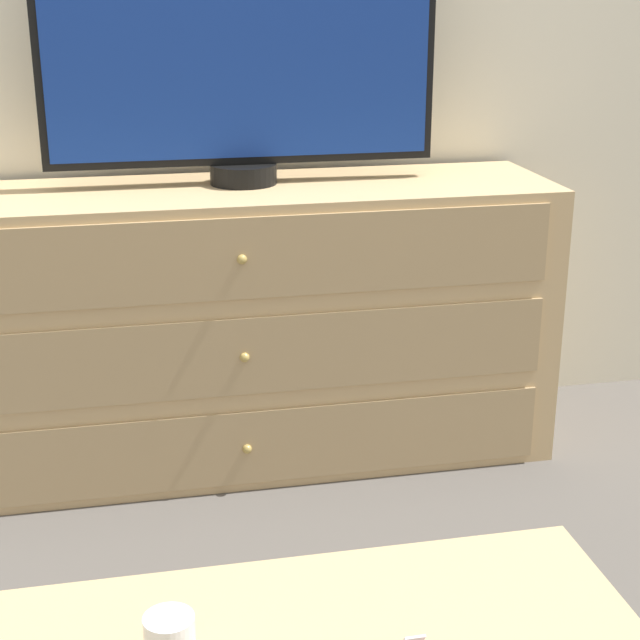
# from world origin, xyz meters

# --- Properties ---
(ground_plane) EXTENTS (12.00, 12.00, 0.00)m
(ground_plane) POSITION_xyz_m (0.00, 0.00, 0.00)
(ground_plane) COLOR #56514C
(dresser) EXTENTS (1.69, 0.47, 0.75)m
(dresser) POSITION_xyz_m (0.10, -0.25, 0.38)
(dresser) COLOR tan
(dresser) RESTS_ON ground_plane
(tv) EXTENTS (1.00, 0.17, 0.67)m
(tv) POSITION_xyz_m (0.15, -0.20, 1.10)
(tv) COLOR black
(tv) RESTS_ON dresser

